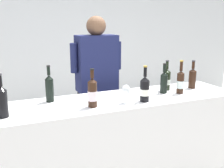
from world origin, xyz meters
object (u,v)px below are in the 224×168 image
Objects in this scene: wine_bottle_1 at (180,82)px; person_server at (97,94)px; wine_glass at (126,91)px; wine_bottle_6 at (2,101)px; wine_bottle_5 at (192,78)px; wine_bottle_7 at (164,81)px; wine_bottle_3 at (92,93)px; wine_bottle_4 at (166,79)px; wine_bottle_0 at (49,88)px; wine_bottle_2 at (145,89)px.

wine_bottle_1 is 0.19× the size of person_server.
wine_bottle_1 is at bearing 7.08° from wine_glass.
wine_bottle_6 is 1.01m from wine_glass.
wine_bottle_5 reaches higher than wine_bottle_7.
wine_bottle_3 is 1.09× the size of wine_bottle_7.
wine_bottle_4 is 0.13m from wine_bottle_7.
wine_bottle_6 is (-0.71, 0.03, 0.01)m from wine_bottle_3.
wine_bottle_3 is 1.21m from wine_bottle_5.
wine_bottle_1 is at bearing -27.71° from wine_bottle_7.
wine_bottle_7 is at bearing -135.44° from wine_bottle_4.
wine_bottle_3 reaches higher than wine_bottle_4.
wine_bottle_1 reaches higher than wine_bottle_5.
wine_bottle_3 is at bearing 176.89° from wine_glass.
wine_bottle_7 is at bearing -173.16° from wine_bottle_5.
wine_bottle_0 reaches higher than wine_bottle_3.
wine_bottle_6 is at bearing -175.20° from wine_bottle_5.
person_server is (-0.59, 0.52, -0.23)m from wine_bottle_4.
wine_bottle_6 is at bearing 177.55° from wine_glass.
wine_bottle_0 is 0.19× the size of person_server.
wine_bottle_0 is at bearing 169.77° from wine_bottle_1.
wine_bottle_5 is at bearing -8.37° from wine_bottle_4.
wine_bottle_0 is 1.09× the size of wine_bottle_7.
wine_bottle_4 reaches higher than wine_bottle_7.
wine_bottle_3 is 1.99× the size of wine_glass.
person_server is at bearing 89.95° from wine_glass.
wine_bottle_0 is 0.48m from wine_bottle_6.
person_server is at bearing 138.67° from wine_bottle_4.
wine_bottle_7 is 1.83× the size of wine_glass.
wine_bottle_2 is at bearing -22.29° from wine_bottle_0.
wine_bottle_1 is 1.03× the size of wine_bottle_2.
wine_bottle_0 is at bearing 177.18° from wine_bottle_4.
wine_bottle_6 is 1.11× the size of wine_bottle_7.
wine_bottle_4 is (0.41, 0.27, -0.00)m from wine_bottle_2.
wine_bottle_0 is 1.21m from wine_bottle_4.
wine_glass is (1.01, -0.04, -0.02)m from wine_bottle_6.
wine_bottle_5 is 0.18× the size of person_server.
wine_bottle_7 is at bearing -50.83° from person_server.
person_server reaches higher than wine_bottle_0.
wine_bottle_1 is at bearing -153.80° from wine_bottle_5.
wine_bottle_1 is at bearing 1.27° from wine_bottle_6.
wine_bottle_7 is (-0.39, -0.05, 0.00)m from wine_bottle_5.
wine_bottle_1 reaches higher than wine_bottle_7.
wine_bottle_6 reaches higher than wine_bottle_3.
wine_bottle_2 is at bearing -5.82° from wine_glass.
wine_bottle_6 reaches higher than wine_bottle_0.
wine_bottle_1 is 0.65m from wine_glass.
person_server is (0.61, 0.46, -0.25)m from wine_bottle_0.
wine_bottle_2 is (0.79, -0.32, -0.01)m from wine_bottle_0.
person_server reaches higher than wine_bottle_3.
wine_bottle_0 is 0.99× the size of wine_bottle_6.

